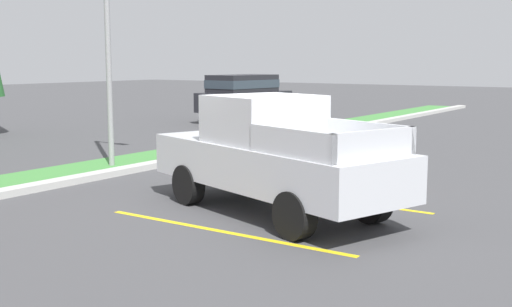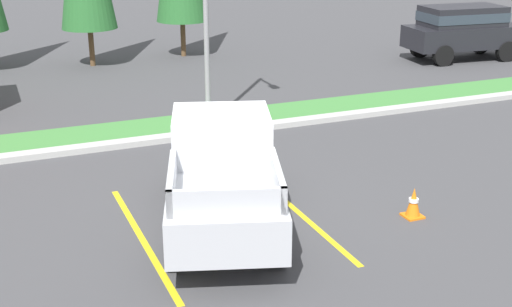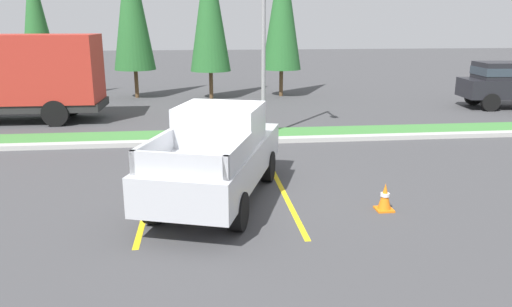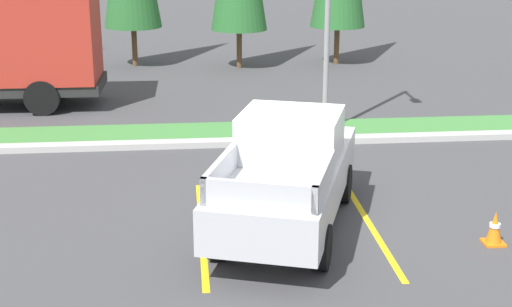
% 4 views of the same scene
% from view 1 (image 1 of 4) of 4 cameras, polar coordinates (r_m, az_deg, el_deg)
% --- Properties ---
extents(ground_plane, '(120.00, 120.00, 0.00)m').
position_cam_1_polar(ground_plane, '(12.02, 1.53, -4.82)').
color(ground_plane, '#424244').
extents(parking_line_near, '(0.12, 4.80, 0.01)m').
position_cam_1_polar(parking_line_near, '(10.39, -3.07, -6.89)').
color(parking_line_near, yellow).
rests_on(parking_line_near, ground).
extents(parking_line_far, '(0.12, 4.80, 0.01)m').
position_cam_1_polar(parking_line_far, '(12.92, 5.36, -3.92)').
color(parking_line_far, yellow).
rests_on(parking_line_far, ground).
extents(curb_strip, '(56.00, 0.40, 0.15)m').
position_cam_1_polar(curb_strip, '(15.26, -14.43, -2.00)').
color(curb_strip, '#B2B2AD').
rests_on(curb_strip, ground).
extents(grass_median, '(56.00, 1.80, 0.06)m').
position_cam_1_polar(grass_median, '(16.10, -17.00, -1.73)').
color(grass_median, '#42843D').
rests_on(grass_median, ground).
extents(pickup_truck_main, '(3.44, 5.55, 2.10)m').
position_cam_1_polar(pickup_truck_main, '(11.46, 1.48, -0.16)').
color(pickup_truck_main, black).
rests_on(pickup_truck_main, ground).
extents(suv_distant, '(4.75, 2.29, 2.10)m').
position_cam_1_polar(suv_distant, '(28.85, -1.08, 5.28)').
color(suv_distant, black).
rests_on(suv_distant, ground).
extents(traffic_cone, '(0.36, 0.36, 0.60)m').
position_cam_1_polar(traffic_cone, '(14.14, 13.02, -1.85)').
color(traffic_cone, orange).
rests_on(traffic_cone, ground).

